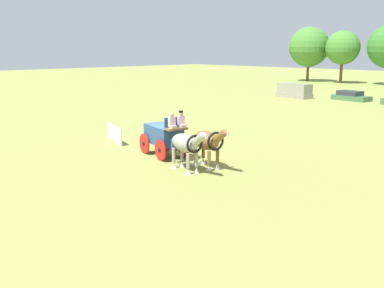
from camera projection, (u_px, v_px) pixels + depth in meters
ground_plane at (164, 155)px, 25.65m from camera, size 220.00×220.00×0.00m
show_wagon at (165, 136)px, 25.25m from camera, size 5.52×2.22×2.79m
draft_horse_near at (208, 142)px, 22.72m from camera, size 2.93×1.35×2.26m
draft_horse_off at (186, 144)px, 22.03m from camera, size 3.07×1.31×2.27m
parked_vehicle_a at (294, 91)px, 55.79m from camera, size 4.83×2.47×1.79m
parked_vehicle_b at (351, 96)px, 52.91m from camera, size 4.70×2.56×1.15m
tree_a at (309, 47)px, 83.28m from camera, size 7.54×7.54×10.23m
tree_b at (343, 48)px, 78.43m from camera, size 6.07×6.07×9.35m
sponsor_banner at (114, 134)px, 29.31m from camera, size 3.06×1.04×1.10m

